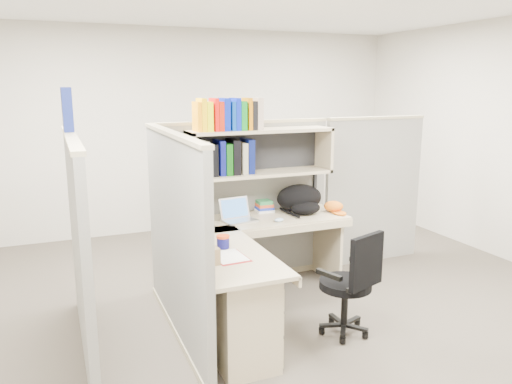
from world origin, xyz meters
name	(u,v)px	position (x,y,z in m)	size (l,w,h in m)	color
ground	(281,316)	(0.00, 0.00, 0.00)	(6.00, 6.00, 0.00)	#3B342D
room_shell	(283,129)	(0.00, 0.00, 1.62)	(6.00, 6.00, 6.00)	#BBB5A9
cubicle	(223,207)	(-0.37, 0.45, 0.91)	(3.79, 1.84, 1.95)	slate
desk	(249,288)	(-0.41, -0.29, 0.44)	(1.74, 1.75, 0.73)	tan
laptop	(239,210)	(-0.18, 0.54, 0.84)	(0.30, 0.30, 0.21)	#B3B2B7
backpack	(302,199)	(0.50, 0.60, 0.87)	(0.47, 0.36, 0.28)	black
orange_cap	(334,206)	(0.82, 0.53, 0.78)	(0.19, 0.22, 0.10)	#D16112
snack_canister	(223,241)	(-0.56, -0.13, 0.78)	(0.10, 0.10, 0.10)	#0E0E53
tissue_box	(210,251)	(-0.76, -0.42, 0.82)	(0.12, 0.12, 0.19)	#8F7551
mouse	(279,220)	(0.16, 0.39, 0.75)	(0.09, 0.06, 0.03)	#9BBBDC
paper_cup	(241,209)	(-0.08, 0.76, 0.78)	(0.07, 0.07, 0.11)	white
book_stack	(263,205)	(0.18, 0.82, 0.78)	(0.17, 0.23, 0.11)	slate
loose_paper	(229,256)	(-0.58, -0.33, 0.73)	(0.21, 0.29, 0.00)	white
task_chair	(349,299)	(0.35, -0.51, 0.31)	(0.50, 0.47, 0.87)	black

